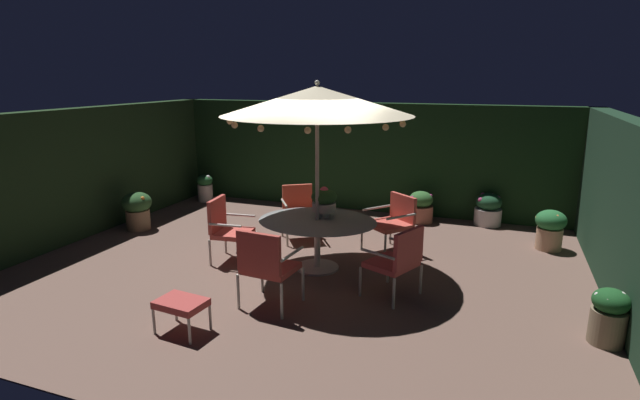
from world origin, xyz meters
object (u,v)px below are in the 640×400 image
Objects in this scene: patio_umbrella at (317,101)px; patio_chair_east at (398,258)px; potted_plant_front_corner at (205,187)px; ottoman_footrest at (181,305)px; potted_plant_back_center at (609,315)px; patio_chair_south at (299,208)px; patio_chair_northeast at (266,263)px; potted_plant_right_far at (137,209)px; patio_chair_southeast at (394,219)px; centerpiece_planter at (324,200)px; patio_chair_north at (227,226)px; potted_plant_back_right at (488,209)px; patio_dining_table at (317,228)px; potted_plant_back_left at (550,228)px; potted_plant_left_far at (421,207)px.

patio_umbrella is 2.39m from patio_chair_east.
patio_chair_east is 6.21m from potted_plant_front_corner.
ottoman_footrest is at bearing -59.28° from potted_plant_front_corner.
ottoman_footrest is 6.02m from potted_plant_front_corner.
potted_plant_back_center reaches higher than potted_plant_front_corner.
potted_plant_back_center is at bearing -25.16° from patio_chair_south.
patio_chair_east is at bearing 39.62° from ottoman_footrest.
patio_chair_northeast reaches higher than potted_plant_right_far.
potted_plant_right_far reaches higher than potted_plant_front_corner.
patio_umbrella is at bearing -128.74° from patio_chair_southeast.
centerpiece_planter is at bearing -35.15° from potted_plant_front_corner.
patio_chair_north is 1.04× the size of patio_chair_east.
patio_umbrella reaches higher than patio_chair_east.
potted_plant_right_far is at bearing -157.12° from potted_plant_back_right.
patio_dining_table is at bearing -128.74° from patio_chair_southeast.
patio_umbrella is 4.44m from potted_plant_back_left.
potted_plant_front_corner is 1.00× the size of potted_plant_left_far.
patio_umbrella is 5.92× the size of centerpiece_planter.
potted_plant_front_corner is at bearing 142.91° from patio_dining_table.
patio_umbrella reaches higher than centerpiece_planter.
patio_chair_southeast is at bearing 64.09° from ottoman_footrest.
patio_chair_north is at bearing -51.88° from potted_plant_front_corner.
centerpiece_planter is 0.49× the size of patio_chair_south.
potted_plant_back_right is 1.01× the size of potted_plant_front_corner.
patio_umbrella is at bearing 85.07° from patio_chair_northeast.
patio_chair_south is 3.50m from potted_plant_front_corner.
potted_plant_back_left is (4.05, 4.40, 0.03)m from ottoman_footrest.
patio_chair_southeast reaches higher than potted_plant_back_center.
patio_dining_table is 1.72× the size of patio_chair_northeast.
patio_chair_south is 1.41× the size of potted_plant_back_left.
potted_plant_back_left is (3.25, 1.95, -0.65)m from centerpiece_planter.
centerpiece_planter is at bearing 12.93° from patio_chair_north.
potted_plant_back_left is 0.94× the size of potted_plant_right_far.
patio_chair_east is at bearing -126.44° from potted_plant_back_left.
patio_chair_north reaches higher than patio_chair_east.
centerpiece_planter reaches higher than patio_dining_table.
patio_umbrella is 2.38m from patio_chair_north.
centerpiece_planter is 1.54m from patio_chair_east.
ottoman_footrest is at bearing -140.38° from patio_chair_east.
centerpiece_planter is at bearing -109.69° from potted_plant_left_far.
potted_plant_left_far is at bearing 25.61° from potted_plant_right_far.
potted_plant_back_center is at bearing -71.70° from potted_plant_back_right.
potted_plant_left_far is at bearing 159.42° from potted_plant_back_left.
potted_plant_left_far is at bearing 70.55° from patio_dining_table.
potted_plant_right_far is (-4.71, -0.48, -0.15)m from patio_chair_southeast.
potted_plant_back_left is 7.26m from potted_plant_right_far.
patio_umbrella reaches higher than potted_plant_back_center.
patio_dining_table is 1.44m from patio_chair_northeast.
patio_dining_table is 2.42m from ottoman_footrest.
patio_chair_northeast is at bearing -49.40° from potted_plant_front_corner.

